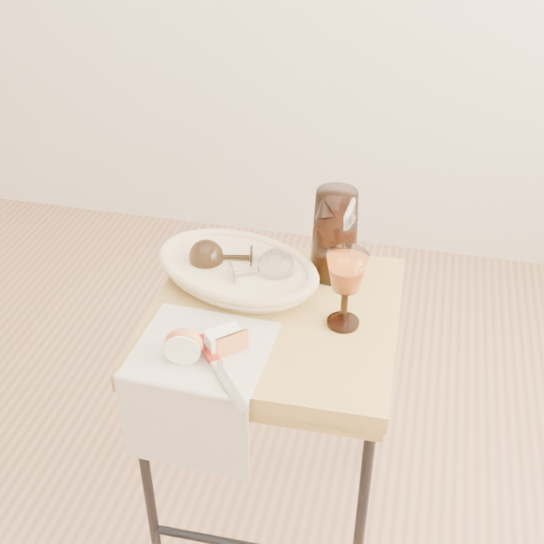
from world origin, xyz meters
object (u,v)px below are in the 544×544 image
(wine_goblet, at_px, (345,290))
(apple_half, at_px, (184,344))
(tea_towel, at_px, (202,349))
(bread_basket, at_px, (237,272))
(side_table, at_px, (274,423))
(table_knife, at_px, (219,369))
(goblet_lying_a, at_px, (226,257))
(goblet_lying_b, at_px, (257,270))
(pitcher, at_px, (335,234))

(wine_goblet, height_order, apple_half, wine_goblet)
(tea_towel, distance_m, bread_basket, 0.25)
(side_table, relative_size, table_knife, 3.04)
(goblet_lying_a, bearing_deg, wine_goblet, 146.31)
(tea_towel, distance_m, goblet_lying_b, 0.24)
(tea_towel, xyz_separation_m, apple_half, (-0.02, -0.03, 0.04))
(wine_goblet, bearing_deg, goblet_lying_b, 159.18)
(tea_towel, xyz_separation_m, table_knife, (0.06, -0.06, 0.01))
(wine_goblet, bearing_deg, side_table, 177.43)
(bread_basket, bearing_deg, goblet_lying_a, 170.83)
(apple_half, bearing_deg, wine_goblet, 23.05)
(bread_basket, distance_m, pitcher, 0.24)
(wine_goblet, xyz_separation_m, apple_half, (-0.29, -0.19, -0.05))
(pitcher, xyz_separation_m, table_knife, (-0.16, -0.40, -0.09))
(goblet_lying_b, bearing_deg, table_knife, -120.98)
(tea_towel, height_order, apple_half, apple_half)
(tea_towel, height_order, goblet_lying_a, goblet_lying_a)
(pitcher, relative_size, wine_goblet, 1.43)
(side_table, bearing_deg, wine_goblet, -2.57)
(side_table, relative_size, apple_half, 8.88)
(goblet_lying_a, relative_size, wine_goblet, 0.75)
(apple_half, height_order, table_knife, apple_half)
(apple_half, distance_m, table_knife, 0.09)
(goblet_lying_a, distance_m, goblet_lying_b, 0.09)
(bread_basket, relative_size, goblet_lying_b, 2.53)
(tea_towel, bearing_deg, side_table, 56.24)
(bread_basket, bearing_deg, wine_goblet, -3.63)
(side_table, distance_m, goblet_lying_b, 0.41)
(tea_towel, relative_size, apple_half, 3.49)
(tea_towel, relative_size, goblet_lying_a, 2.02)
(apple_half, xyz_separation_m, table_knife, (0.08, -0.03, -0.03))
(side_table, height_order, tea_towel, tea_towel)
(apple_half, bearing_deg, pitcher, 47.82)
(goblet_lying_b, height_order, apple_half, goblet_lying_b)
(bread_basket, bearing_deg, goblet_lying_b, -4.41)
(apple_half, bearing_deg, side_table, 44.84)
(pitcher, bearing_deg, goblet_lying_b, -170.03)
(goblet_lying_a, relative_size, table_knife, 0.59)
(goblet_lying_b, bearing_deg, tea_towel, -134.50)
(tea_towel, bearing_deg, wine_goblet, 31.61)
(side_table, xyz_separation_m, goblet_lying_b, (-0.06, 0.07, 0.40))
(side_table, xyz_separation_m, goblet_lying_a, (-0.14, 0.11, 0.40))
(tea_towel, bearing_deg, apple_half, -122.75)
(goblet_lying_a, relative_size, apple_half, 1.73)
(bread_basket, relative_size, apple_half, 4.56)
(bread_basket, distance_m, goblet_lying_b, 0.06)
(side_table, height_order, wine_goblet, wine_goblet)
(pitcher, distance_m, wine_goblet, 0.20)
(wine_goblet, bearing_deg, bread_basket, 158.98)
(goblet_lying_a, bearing_deg, side_table, 129.94)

